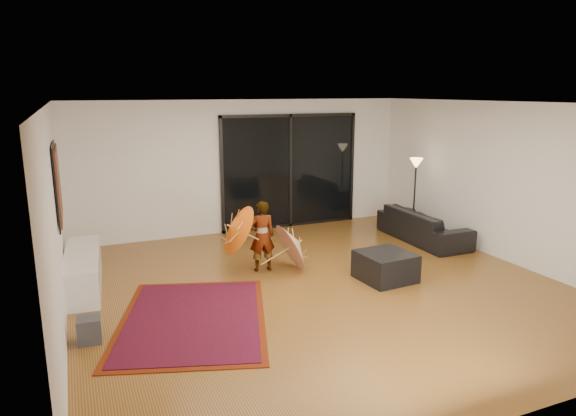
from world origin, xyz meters
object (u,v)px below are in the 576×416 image
media_console (83,270)px  sofa (423,225)px  child (262,236)px  ottoman (385,266)px

media_console → sofa: sofa is taller
media_console → sofa: 6.20m
sofa → child: bearing=97.1°
media_console → ottoman: size_ratio=2.53×
media_console → ottoman: (4.32, -1.50, -0.05)m
media_console → sofa: (6.20, 0.03, 0.03)m
ottoman → child: bearing=144.4°
ottoman → child: child is taller
sofa → child: child is taller
ottoman → child: 2.01m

